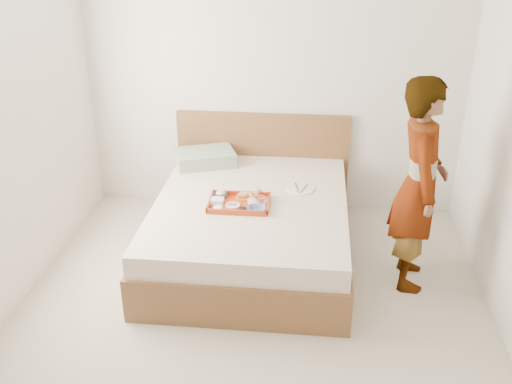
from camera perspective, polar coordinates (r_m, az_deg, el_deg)
The scene contains 16 objects.
ground at distance 4.14m, azimuth -0.78°, elevation -13.63°, with size 3.50×4.00×0.01m, color #BEB4A1.
wall_back at distance 5.36m, azimuth 1.72°, elevation 11.40°, with size 3.50×0.01×2.60m, color silver.
bed at distance 4.83m, azimuth -0.47°, elevation -3.58°, with size 1.65×2.00×0.53m, color brown.
headboard at distance 5.60m, azimuth 0.66°, elevation 3.15°, with size 1.65×0.06×0.95m, color brown.
pillow at distance 5.38m, azimuth -5.08°, elevation 3.42°, with size 0.53×0.36×0.13m, color #96B994.
tray at distance 4.60m, azimuth -1.69°, elevation -1.08°, with size 0.49×0.35×0.04m, color #BE3D1B.
prawn_plate at distance 4.64m, azimuth 0.18°, elevation -0.90°, with size 0.17×0.17×0.01m, color white.
navy_bowl_big at distance 4.49m, azimuth 0.11°, elevation -1.70°, with size 0.14×0.14×0.03m, color navy.
sauce_dish at distance 4.48m, azimuth -1.38°, elevation -1.79°, with size 0.07×0.07×0.03m, color black.
meat_plate at distance 4.58m, azimuth -2.34°, elevation -1.30°, with size 0.12×0.12×0.01m, color white.
bread_plate at distance 4.70m, azimuth -1.31°, elevation -0.53°, with size 0.12×0.12×0.01m, color orange.
salad_bowl at distance 4.72m, azimuth -3.50°, elevation -0.30°, with size 0.11×0.11×0.03m, color navy.
plastic_tub at distance 4.61m, azimuth -3.84°, elevation -0.91°, with size 0.10×0.08×0.04m, color silver.
cheese_round at distance 4.52m, azimuth -3.82°, elevation -1.64°, with size 0.07×0.07×0.02m, color white.
dinner_plate at distance 4.88m, azimuth 4.43°, elevation 0.30°, with size 0.23×0.23×0.01m, color white.
person at distance 4.42m, azimuth 15.86°, elevation 0.64°, with size 0.60×0.39×1.65m, color beige.
Camera 1 is at (0.39, -3.18, 2.63)m, focal length 40.36 mm.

